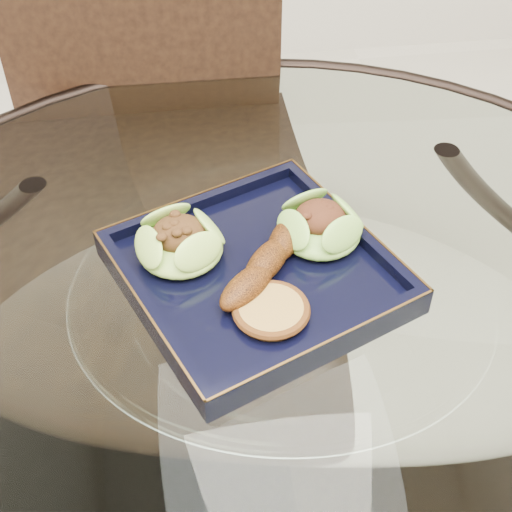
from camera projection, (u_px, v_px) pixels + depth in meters
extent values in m
cylinder|color=white|center=(280.00, 324.00, 0.76)|extent=(1.10, 1.10, 0.01)
torus|color=black|center=(280.00, 324.00, 0.76)|extent=(1.13, 1.13, 0.02)
cylinder|color=black|center=(406.00, 330.00, 1.25)|extent=(0.04, 0.04, 0.75)
cylinder|color=black|center=(83.00, 365.00, 1.19)|extent=(0.04, 0.04, 0.75)
cube|color=#331E11|center=(166.00, 288.00, 1.16)|extent=(0.45, 0.45, 0.04)
cube|color=#331E11|center=(146.00, 70.00, 1.11)|extent=(0.42, 0.04, 0.48)
cylinder|color=#331E11|center=(70.00, 486.00, 1.19)|extent=(0.03, 0.03, 0.47)
cylinder|color=#331E11|center=(293.00, 461.00, 1.22)|extent=(0.03, 0.03, 0.47)
cylinder|color=#331E11|center=(82.00, 317.00, 1.46)|extent=(0.03, 0.03, 0.47)
cylinder|color=#331E11|center=(264.00, 300.00, 1.49)|extent=(0.03, 0.03, 0.47)
cube|color=black|center=(256.00, 276.00, 0.79)|extent=(0.35, 0.35, 0.02)
ellipsoid|color=#6EA02E|center=(180.00, 244.00, 0.79)|extent=(0.10, 0.10, 0.03)
ellipsoid|color=#57942B|center=(320.00, 228.00, 0.81)|extent=(0.09, 0.09, 0.03)
ellipsoid|color=#5D2C09|center=(267.00, 261.00, 0.77)|extent=(0.12, 0.15, 0.03)
cylinder|color=#A37C36|center=(271.00, 311.00, 0.73)|extent=(0.08, 0.08, 0.01)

